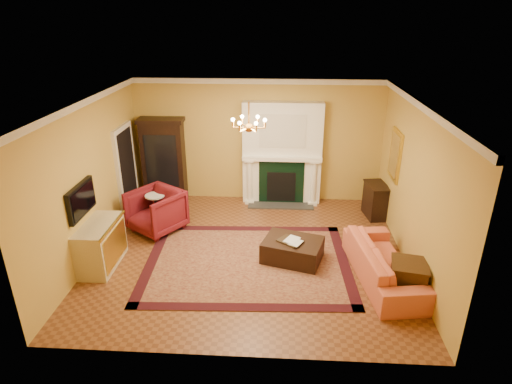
# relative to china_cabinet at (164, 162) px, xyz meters

# --- Properties ---
(floor) EXTENTS (6.00, 5.50, 0.02)m
(floor) POSITION_rel_china_cabinet_xyz_m (2.29, -2.49, -1.01)
(floor) COLOR brown
(floor) RESTS_ON ground
(ceiling) EXTENTS (6.00, 5.50, 0.02)m
(ceiling) POSITION_rel_china_cabinet_xyz_m (2.29, -2.49, 2.01)
(ceiling) COLOR white
(ceiling) RESTS_ON wall_back
(wall_back) EXTENTS (6.00, 0.02, 3.00)m
(wall_back) POSITION_rel_china_cabinet_xyz_m (2.29, 0.27, 0.50)
(wall_back) COLOR gold
(wall_back) RESTS_ON floor
(wall_front) EXTENTS (6.00, 0.02, 3.00)m
(wall_front) POSITION_rel_china_cabinet_xyz_m (2.29, -5.25, 0.50)
(wall_front) COLOR gold
(wall_front) RESTS_ON floor
(wall_left) EXTENTS (0.02, 5.50, 3.00)m
(wall_left) POSITION_rel_china_cabinet_xyz_m (-0.72, -2.49, 0.50)
(wall_left) COLOR gold
(wall_left) RESTS_ON floor
(wall_right) EXTENTS (0.02, 5.50, 3.00)m
(wall_right) POSITION_rel_china_cabinet_xyz_m (5.30, -2.49, 0.50)
(wall_right) COLOR gold
(wall_right) RESTS_ON floor
(fireplace) EXTENTS (1.90, 0.70, 2.50)m
(fireplace) POSITION_rel_china_cabinet_xyz_m (2.89, 0.08, 0.19)
(fireplace) COLOR white
(fireplace) RESTS_ON wall_back
(crown_molding) EXTENTS (6.00, 5.50, 0.12)m
(crown_molding) POSITION_rel_china_cabinet_xyz_m (2.29, -1.53, 1.94)
(crown_molding) COLOR silver
(crown_molding) RESTS_ON ceiling
(doorway) EXTENTS (0.08, 1.05, 2.10)m
(doorway) POSITION_rel_china_cabinet_xyz_m (-0.66, -0.79, 0.05)
(doorway) COLOR silver
(doorway) RESTS_ON wall_left
(tv_panel) EXTENTS (0.09, 0.95, 0.58)m
(tv_panel) POSITION_rel_china_cabinet_xyz_m (-0.65, -3.09, 0.35)
(tv_panel) COLOR black
(tv_panel) RESTS_ON wall_left
(gilt_mirror) EXTENTS (0.06, 0.76, 1.05)m
(gilt_mirror) POSITION_rel_china_cabinet_xyz_m (5.26, -1.09, 0.65)
(gilt_mirror) COLOR gold
(gilt_mirror) RESTS_ON wall_right
(chandelier) EXTENTS (0.63, 0.55, 0.53)m
(chandelier) POSITION_rel_china_cabinet_xyz_m (2.29, -2.49, 1.61)
(chandelier) COLOR #B77C32
(chandelier) RESTS_ON ceiling
(oriental_rug) EXTENTS (3.99, 3.07, 0.02)m
(oriental_rug) POSITION_rel_china_cabinet_xyz_m (2.28, -2.83, -0.99)
(oriental_rug) COLOR #47110F
(oriental_rug) RESTS_ON floor
(china_cabinet) EXTENTS (1.01, 0.48, 2.00)m
(china_cabinet) POSITION_rel_china_cabinet_xyz_m (0.00, 0.00, 0.00)
(china_cabinet) COLOR black
(china_cabinet) RESTS_ON floor
(wingback_armchair) EXTENTS (1.33, 1.32, 1.01)m
(wingback_armchair) POSITION_rel_china_cabinet_xyz_m (0.21, -1.63, -0.49)
(wingback_armchair) COLOR maroon
(wingback_armchair) RESTS_ON floor
(pedestal_table) EXTENTS (0.42, 0.42, 0.76)m
(pedestal_table) POSITION_rel_china_cabinet_xyz_m (0.15, -1.45, -0.56)
(pedestal_table) COLOR black
(pedestal_table) RESTS_ON floor
(commode) EXTENTS (0.55, 1.16, 0.86)m
(commode) POSITION_rel_china_cabinet_xyz_m (-0.44, -3.08, -0.57)
(commode) COLOR beige
(commode) RESTS_ON floor
(coral_sofa) EXTENTS (0.97, 2.32, 0.88)m
(coral_sofa) POSITION_rel_china_cabinet_xyz_m (4.73, -3.21, -0.56)
(coral_sofa) COLOR #D25C42
(coral_sofa) RESTS_ON floor
(end_table) EXTENTS (0.64, 0.64, 0.63)m
(end_table) POSITION_rel_china_cabinet_xyz_m (5.01, -3.72, -0.69)
(end_table) COLOR #3D2110
(end_table) RESTS_ON floor
(console_table) EXTENTS (0.49, 0.74, 0.77)m
(console_table) POSITION_rel_china_cabinet_xyz_m (5.07, -0.65, -0.62)
(console_table) COLOR black
(console_table) RESTS_ON floor
(leather_ottoman) EXTENTS (1.26, 1.06, 0.40)m
(leather_ottoman) POSITION_rel_china_cabinet_xyz_m (3.13, -2.67, -0.78)
(leather_ottoman) COLOR black
(leather_ottoman) RESTS_ON oriental_rug
(ottoman_tray) EXTENTS (0.54, 0.52, 0.03)m
(ottoman_tray) POSITION_rel_china_cabinet_xyz_m (3.08, -2.72, -0.57)
(ottoman_tray) COLOR black
(ottoman_tray) RESTS_ON leather_ottoman
(book_a) EXTENTS (0.22, 0.14, 0.31)m
(book_a) POSITION_rel_china_cabinet_xyz_m (3.01, -2.67, -0.40)
(book_a) COLOR gray
(book_a) RESTS_ON ottoman_tray
(book_b) EXTENTS (0.19, 0.12, 0.28)m
(book_b) POSITION_rel_china_cabinet_xyz_m (3.09, -2.77, -0.42)
(book_b) COLOR gray
(book_b) RESTS_ON ottoman_tray
(topiary_left) EXTENTS (0.15, 0.15, 0.40)m
(topiary_left) POSITION_rel_china_cabinet_xyz_m (2.29, 0.04, 0.45)
(topiary_left) COLOR gray
(topiary_left) RESTS_ON fireplace
(topiary_right) EXTENTS (0.16, 0.16, 0.43)m
(topiary_right) POSITION_rel_china_cabinet_xyz_m (3.53, 0.04, 0.47)
(topiary_right) COLOR gray
(topiary_right) RESTS_ON fireplace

